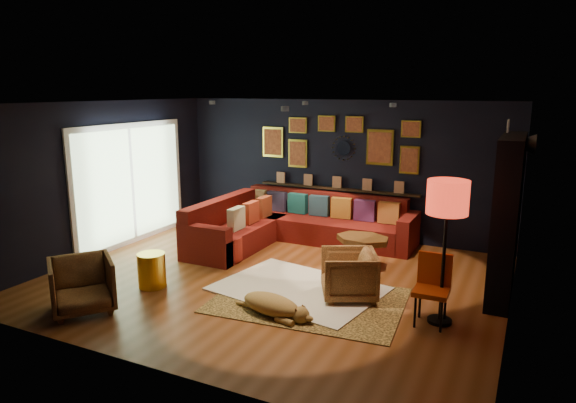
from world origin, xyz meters
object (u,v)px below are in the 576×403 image
at_px(pouf, 225,248).
at_px(dog, 271,301).
at_px(floor_lamp, 447,203).
at_px(coffee_table, 363,242).
at_px(armchair_left, 82,283).
at_px(armchair_right, 349,272).
at_px(orange_chair, 433,283).
at_px(gold_stool, 152,270).
at_px(sectional, 288,226).

bearing_deg(pouf, dog, -42.51).
relative_size(pouf, floor_lamp, 0.34).
bearing_deg(coffee_table, armchair_left, -129.33).
bearing_deg(coffee_table, floor_lamp, -46.72).
relative_size(armchair_right, dog, 0.64).
xyz_separation_m(pouf, orange_chair, (3.52, -0.86, 0.28)).
xyz_separation_m(armchair_right, gold_stool, (-2.68, -0.84, -0.12)).
bearing_deg(sectional, dog, -68.21).
bearing_deg(sectional, coffee_table, -20.27).
height_order(orange_chair, floor_lamp, floor_lamp).
bearing_deg(coffee_table, armchair_right, -79.96).
height_order(coffee_table, orange_chair, orange_chair).
relative_size(orange_chair, floor_lamp, 0.49).
height_order(coffee_table, gold_stool, gold_stool).
distance_m(armchair_right, orange_chair, 1.20).
distance_m(floor_lamp, dog, 2.45).
relative_size(orange_chair, dog, 0.75).
bearing_deg(pouf, armchair_right, -13.97).
distance_m(armchair_right, floor_lamp, 1.70).
bearing_deg(dog, orange_chair, 31.01).
distance_m(sectional, armchair_left, 4.00).
height_order(coffee_table, pouf, coffee_table).
relative_size(coffee_table, orange_chair, 1.12).
xyz_separation_m(pouf, dog, (1.67, -1.53, -0.03)).
xyz_separation_m(armchair_left, orange_chair, (4.07, 1.62, 0.12)).
height_order(coffee_table, armchair_left, armchair_left).
distance_m(orange_chair, floor_lamp, 0.99).
distance_m(coffee_table, armchair_right, 1.39).
bearing_deg(orange_chair, dog, -160.92).
relative_size(gold_stool, orange_chair, 0.58).
relative_size(sectional, floor_lamp, 1.93).
bearing_deg(dog, gold_stool, -172.07).
height_order(sectional, armchair_left, sectional).
bearing_deg(sectional, gold_stool, -106.37).
xyz_separation_m(armchair_left, armchair_right, (2.91, 1.89, -0.02)).
distance_m(sectional, floor_lamp, 3.98).
bearing_deg(armchair_left, dog, -29.31).
bearing_deg(floor_lamp, coffee_table, 133.28).
relative_size(gold_stool, dog, 0.43).
distance_m(gold_stool, orange_chair, 3.89).
relative_size(sectional, pouf, 5.76).
distance_m(coffee_table, floor_lamp, 2.45).
height_order(pouf, gold_stool, gold_stool).
bearing_deg(gold_stool, orange_chair, 8.48).
height_order(orange_chair, dog, orange_chair).
xyz_separation_m(armchair_right, orange_chair, (1.16, -0.27, 0.14)).
distance_m(gold_stool, floor_lamp, 4.18).
height_order(armchair_right, orange_chair, orange_chair).
relative_size(armchair_right, gold_stool, 1.47).
relative_size(armchair_left, gold_stool, 1.55).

